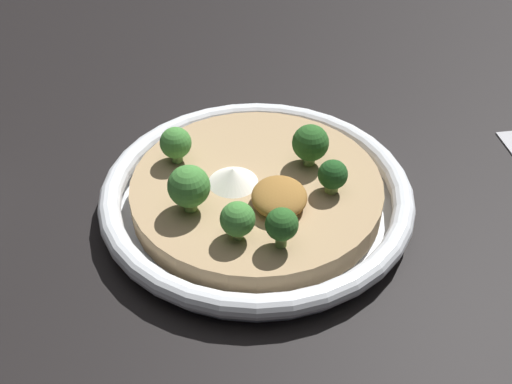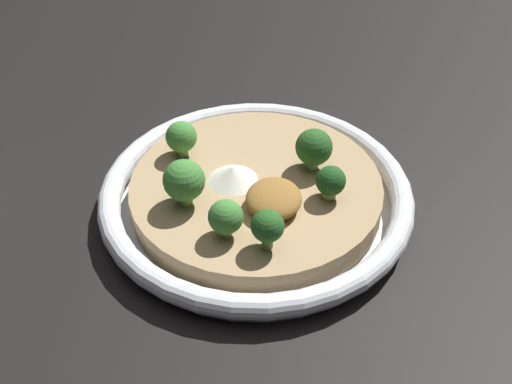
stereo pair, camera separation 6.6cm
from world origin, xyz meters
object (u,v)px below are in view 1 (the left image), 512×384
(broccoli_right, at_px, (237,220))
(broccoli_back_right, at_px, (281,225))
(broccoli_back_left, at_px, (310,143))
(risotto_bowl, at_px, (256,195))
(broccoli_front_right, at_px, (188,187))
(broccoli_front_left, at_px, (175,143))
(broccoli_back, at_px, (332,175))

(broccoli_right, bearing_deg, broccoli_back_right, 75.53)
(broccoli_back_left, relative_size, broccoli_right, 1.18)
(risotto_bowl, distance_m, broccoli_front_right, 0.09)
(broccoli_front_right, bearing_deg, broccoli_front_left, -165.16)
(broccoli_back, relative_size, broccoli_back_right, 0.87)
(broccoli_right, xyz_separation_m, broccoli_back_right, (0.01, 0.04, 0.00))
(broccoli_back_left, height_order, broccoli_front_left, broccoli_back_left)
(broccoli_front_right, bearing_deg, risotto_bowl, 122.57)
(broccoli_back_left, bearing_deg, broccoli_back_right, -15.30)
(broccoli_front_right, bearing_deg, broccoli_right, 50.08)
(risotto_bowl, distance_m, broccoli_back, 0.08)
(risotto_bowl, xyz_separation_m, broccoli_right, (0.08, -0.02, 0.04))
(broccoli_back_right, xyz_separation_m, broccoli_front_left, (-0.13, -0.11, -0.00))
(broccoli_front_right, relative_size, broccoli_front_left, 1.23)
(broccoli_front_right, height_order, broccoli_front_left, broccoli_front_right)
(broccoli_back_left, height_order, broccoli_back_right, broccoli_back_left)
(risotto_bowl, bearing_deg, broccoli_right, -12.07)
(broccoli_back, height_order, broccoli_front_left, broccoli_front_left)
(broccoli_back_right, bearing_deg, broccoli_back_left, 164.70)
(risotto_bowl, relative_size, broccoli_right, 8.27)
(broccoli_back, distance_m, broccoli_back_right, 0.09)
(broccoli_front_left, bearing_deg, broccoli_back_left, 88.05)
(broccoli_back_right, bearing_deg, broccoli_front_left, -139.79)
(broccoli_back_right, height_order, broccoli_front_left, broccoli_back_right)
(broccoli_right, bearing_deg, broccoli_front_right, -129.92)
(broccoli_back_left, distance_m, broccoli_front_right, 0.14)
(broccoli_back, xyz_separation_m, broccoli_front_left, (-0.05, -0.16, 0.00))
(risotto_bowl, xyz_separation_m, broccoli_front_right, (0.04, -0.06, 0.04))
(broccoli_back, height_order, broccoli_back_right, broccoli_back_right)
(broccoli_back, bearing_deg, broccoli_back_right, -34.45)
(broccoli_back, bearing_deg, broccoli_front_right, -78.82)
(broccoli_front_left, bearing_deg, broccoli_front_right, 14.84)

